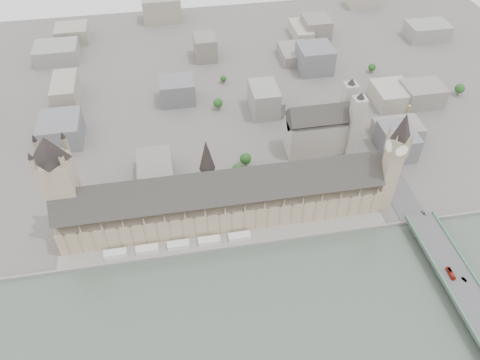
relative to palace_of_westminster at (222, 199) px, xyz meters
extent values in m
plane|color=#595651|center=(0.00, -19.70, -22.71)|extent=(900.00, 900.00, 0.00)
cube|color=slate|center=(0.00, -34.70, -21.21)|extent=(600.00, 1.50, 3.00)
cube|color=slate|center=(0.00, -27.20, -21.71)|extent=(270.00, 15.00, 2.00)
cube|color=silver|center=(-90.00, -26.70, -18.71)|extent=(18.00, 7.00, 4.00)
cube|color=silver|center=(-65.00, -26.70, -18.71)|extent=(18.00, 7.00, 4.00)
cube|color=silver|center=(-40.00, -26.70, -18.71)|extent=(18.00, 7.00, 4.00)
cube|color=silver|center=(-15.00, -26.70, -18.71)|extent=(18.00, 7.00, 4.00)
cube|color=silver|center=(10.00, -26.70, -18.71)|extent=(18.00, 7.00, 4.00)
cube|color=gray|center=(0.00, 0.30, -10.21)|extent=(265.00, 40.00, 25.00)
cube|color=#2E2C29|center=(0.00, 0.30, 12.37)|extent=(265.00, 40.73, 40.73)
cube|color=gray|center=(138.00, -11.70, 8.29)|extent=(12.00, 12.00, 62.00)
cube|color=gray|center=(138.00, -11.70, 47.29)|extent=(14.00, 14.00, 16.00)
cylinder|color=white|center=(145.20, -11.70, 47.29)|extent=(0.60, 10.00, 10.00)
cylinder|color=white|center=(130.80, -11.70, 47.29)|extent=(0.60, 10.00, 10.00)
cylinder|color=white|center=(138.00, -4.50, 47.29)|extent=(10.00, 0.60, 10.00)
cylinder|color=white|center=(138.00, -18.90, 47.29)|extent=(10.00, 0.60, 10.00)
cone|color=black|center=(138.00, -11.70, 66.29)|extent=(17.00, 17.00, 22.00)
cylinder|color=gold|center=(138.00, -11.70, 80.29)|extent=(1.00, 1.00, 6.00)
sphere|color=gold|center=(138.00, -11.70, 83.79)|extent=(2.00, 2.00, 2.00)
cone|color=gray|center=(144.50, -5.20, 59.29)|extent=(2.40, 2.40, 8.00)
cone|color=gray|center=(131.50, -5.20, 59.29)|extent=(2.40, 2.40, 8.00)
cone|color=gray|center=(144.50, -18.20, 59.29)|extent=(2.40, 2.40, 8.00)
cone|color=gray|center=(131.50, -18.20, 59.29)|extent=(2.40, 2.40, 8.00)
cube|color=gray|center=(-122.00, 6.30, 17.29)|extent=(23.00, 23.00, 80.00)
cone|color=black|center=(-122.00, 6.30, 67.29)|extent=(30.00, 30.00, 20.00)
cylinder|color=gray|center=(-10.00, 6.30, 20.29)|extent=(12.00, 12.00, 20.00)
cone|color=black|center=(-10.00, 6.30, 44.29)|extent=(13.00, 13.00, 28.00)
cube|color=#474749|center=(162.00, -107.20, -17.58)|extent=(25.00, 325.00, 10.25)
cube|color=#9E9A8F|center=(105.00, 75.30, -5.71)|extent=(60.00, 28.00, 34.00)
cube|color=#2E2C29|center=(105.00, 75.30, 16.29)|extent=(60.00, 28.28, 28.28)
cube|color=#9E9A8F|center=(137.00, 87.30, 9.29)|extent=(12.00, 12.00, 64.00)
cube|color=#9E9A8F|center=(137.00, 63.30, 9.29)|extent=(12.00, 12.00, 64.00)
imported|color=#AB2313|center=(157.45, -95.29, -10.92)|extent=(3.12, 11.12, 3.07)
imported|color=gray|center=(165.14, -101.43, -11.76)|extent=(2.96, 4.48, 1.40)
imported|color=gray|center=(165.70, -34.69, -11.76)|extent=(3.76, 5.15, 1.39)
camera|label=1|loc=(-32.33, -267.52, 279.15)|focal=35.00mm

